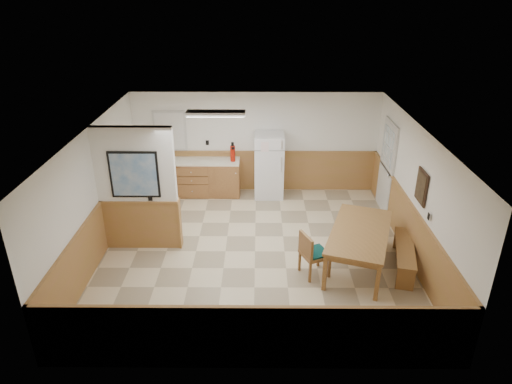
{
  "coord_description": "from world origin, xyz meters",
  "views": [
    {
      "loc": [
        0.07,
        -7.7,
        4.88
      ],
      "look_at": [
        0.02,
        0.4,
        1.11
      ],
      "focal_mm": 32.0,
      "sensor_mm": 36.0,
      "label": 1
    }
  ],
  "objects_px": {
    "dining_table": "(360,235)",
    "fire_extinguisher": "(233,153)",
    "dining_chair": "(311,252)",
    "soap_bottle": "(163,156)",
    "refrigerator": "(269,165)",
    "dining_bench": "(404,252)"
  },
  "relations": [
    {
      "from": "dining_table",
      "to": "refrigerator",
      "type": "bearing_deg",
      "value": 136.15
    },
    {
      "from": "dining_chair",
      "to": "fire_extinguisher",
      "type": "xyz_separation_m",
      "value": [
        -1.56,
        3.42,
        0.61
      ]
    },
    {
      "from": "dining_bench",
      "to": "fire_extinguisher",
      "type": "height_order",
      "value": "fire_extinguisher"
    },
    {
      "from": "dining_chair",
      "to": "fire_extinguisher",
      "type": "bearing_deg",
      "value": 91.51
    },
    {
      "from": "dining_bench",
      "to": "dining_chair",
      "type": "distance_m",
      "value": 1.79
    },
    {
      "from": "dining_table",
      "to": "soap_bottle",
      "type": "bearing_deg",
      "value": 162.09
    },
    {
      "from": "fire_extinguisher",
      "to": "soap_bottle",
      "type": "distance_m",
      "value": 1.7
    },
    {
      "from": "dining_bench",
      "to": "soap_bottle",
      "type": "bearing_deg",
      "value": 161.0
    },
    {
      "from": "dining_chair",
      "to": "soap_bottle",
      "type": "bearing_deg",
      "value": 110.51
    },
    {
      "from": "refrigerator",
      "to": "dining_table",
      "type": "distance_m",
      "value": 3.49
    },
    {
      "from": "refrigerator",
      "to": "soap_bottle",
      "type": "xyz_separation_m",
      "value": [
        -2.58,
        0.02,
        0.22
      ]
    },
    {
      "from": "dining_table",
      "to": "fire_extinguisher",
      "type": "bearing_deg",
      "value": 147.41
    },
    {
      "from": "soap_bottle",
      "to": "dining_bench",
      "type": "bearing_deg",
      "value": -32.37
    },
    {
      "from": "soap_bottle",
      "to": "dining_table",
      "type": "bearing_deg",
      "value": -36.72
    },
    {
      "from": "dining_table",
      "to": "soap_bottle",
      "type": "relative_size",
      "value": 9.68
    },
    {
      "from": "refrigerator",
      "to": "fire_extinguisher",
      "type": "relative_size",
      "value": 3.34
    },
    {
      "from": "refrigerator",
      "to": "soap_bottle",
      "type": "height_order",
      "value": "refrigerator"
    },
    {
      "from": "soap_bottle",
      "to": "dining_chair",
      "type": "bearing_deg",
      "value": -46.46
    },
    {
      "from": "refrigerator",
      "to": "fire_extinguisher",
      "type": "xyz_separation_m",
      "value": [
        -0.88,
        0.01,
        0.32
      ]
    },
    {
      "from": "dining_chair",
      "to": "fire_extinguisher",
      "type": "distance_m",
      "value": 3.81
    },
    {
      "from": "dining_bench",
      "to": "fire_extinguisher",
      "type": "bearing_deg",
      "value": 149.69
    },
    {
      "from": "refrigerator",
      "to": "dining_chair",
      "type": "distance_m",
      "value": 3.49
    }
  ]
}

